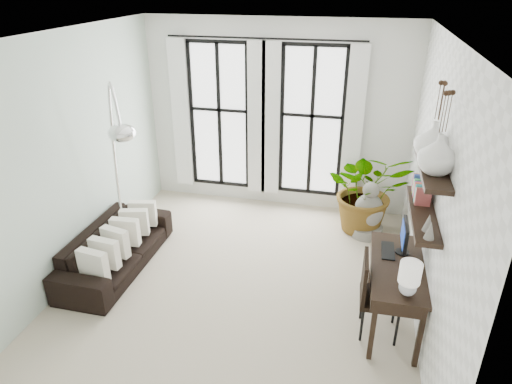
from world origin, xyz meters
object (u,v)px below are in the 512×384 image
(desk_chair, at_px, (374,291))
(buddha, at_px, (368,213))
(arc_lamp, at_px, (116,134))
(desk, at_px, (397,272))
(plant, at_px, (367,190))
(sofa, at_px, (116,248))

(desk_chair, xyz_separation_m, buddha, (-0.06, 2.22, -0.18))
(arc_lamp, height_order, buddha, arc_lamp)
(desk, bearing_deg, desk_chair, -147.80)
(plant, relative_size, buddha, 1.54)
(sofa, xyz_separation_m, buddha, (3.45, 1.70, 0.08))
(desk, bearing_deg, sofa, 174.25)
(buddha, bearing_deg, plant, 106.01)
(desk, height_order, arc_lamp, arc_lamp)
(plant, relative_size, desk_chair, 1.41)
(arc_lamp, bearing_deg, plant, 26.35)
(sofa, height_order, arc_lamp, arc_lamp)
(plant, height_order, desk, plant)
(plant, height_order, desk_chair, plant)
(desk, bearing_deg, arc_lamp, 170.44)
(desk, bearing_deg, buddha, 98.17)
(desk, height_order, buddha, desk)
(sofa, distance_m, desk_chair, 3.56)
(plant, height_order, buddha, plant)
(desk_chair, bearing_deg, desk, 31.15)
(desk_chair, relative_size, buddha, 1.09)
(plant, bearing_deg, desk_chair, -87.36)
(desk, xyz_separation_m, desk_chair, (-0.24, -0.15, -0.19))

